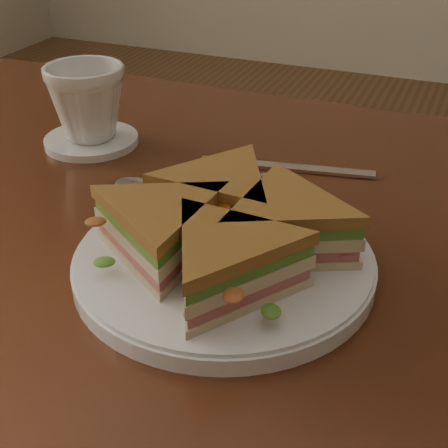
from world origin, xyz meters
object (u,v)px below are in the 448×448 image
(plate, at_px, (224,263))
(sandwich_wedges, at_px, (224,229))
(table, at_px, (212,292))
(spoon, at_px, (154,184))
(saucer, at_px, (92,140))
(coffee_cup, at_px, (87,102))
(knife, at_px, (281,167))

(plate, relative_size, sandwich_wedges, 0.94)
(table, relative_size, plate, 4.31)
(spoon, bearing_deg, sandwich_wedges, -73.94)
(plate, xyz_separation_m, saucer, (-0.28, 0.20, -0.00))
(sandwich_wedges, xyz_separation_m, saucer, (-0.28, 0.20, -0.04))
(plate, bearing_deg, saucer, 143.80)
(spoon, xyz_separation_m, coffee_cup, (-0.14, 0.08, 0.05))
(coffee_cup, bearing_deg, plate, -20.89)
(saucer, bearing_deg, plate, -36.20)
(plate, height_order, coffee_cup, coffee_cup)
(spoon, xyz_separation_m, saucer, (-0.14, 0.08, 0.00))
(coffee_cup, bearing_deg, spoon, -14.94)
(table, bearing_deg, plate, -59.06)
(knife, bearing_deg, saucer, 174.70)
(spoon, relative_size, knife, 0.76)
(saucer, bearing_deg, coffee_cup, 0.00)
(sandwich_wedges, xyz_separation_m, coffee_cup, (-0.28, 0.20, 0.01))
(table, height_order, plate, plate)
(table, bearing_deg, spoon, 156.45)
(table, distance_m, spoon, 0.14)
(sandwich_wedges, bearing_deg, coffee_cup, 143.80)
(spoon, xyz_separation_m, knife, (0.12, 0.10, -0.00))
(plate, distance_m, sandwich_wedges, 0.04)
(knife, distance_m, saucer, 0.26)
(knife, bearing_deg, table, -112.95)
(plate, xyz_separation_m, spoon, (-0.14, 0.12, -0.00))
(table, height_order, spoon, spoon)
(sandwich_wedges, bearing_deg, table, 120.94)
(spoon, bearing_deg, plate, -73.94)
(sandwich_wedges, height_order, spoon, sandwich_wedges)
(table, height_order, knife, knife)
(table, xyz_separation_m, plate, (0.05, -0.08, 0.11))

